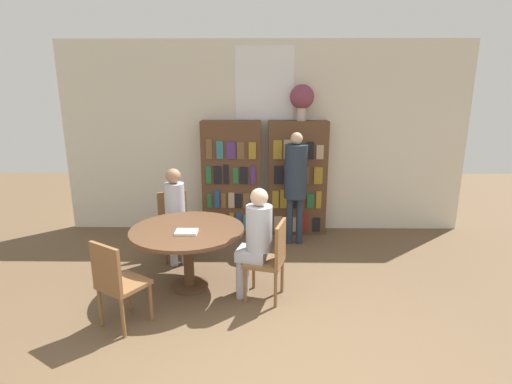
{
  "coord_description": "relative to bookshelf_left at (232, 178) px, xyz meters",
  "views": [
    {
      "loc": [
        -0.05,
        -2.75,
        2.29
      ],
      "look_at": [
        -0.11,
        1.98,
        1.05
      ],
      "focal_mm": 28.0,
      "sensor_mm": 36.0,
      "label": 1
    }
  ],
  "objects": [
    {
      "name": "reading_table",
      "position": [
        -0.38,
        -1.89,
        -0.27
      ],
      "size": [
        1.3,
        1.3,
        0.73
      ],
      "color": "brown",
      "rests_on": "ground_plane"
    },
    {
      "name": "chair_near_camera",
      "position": [
        -0.91,
        -2.72,
        -0.39
      ],
      "size": [
        0.55,
        0.55,
        0.9
      ],
      "rotation": [
        0.0,
        0.0,
        -0.57
      ],
      "color": "brown",
      "rests_on": "ground_plane"
    },
    {
      "name": "librarian_standing",
      "position": [
        0.97,
        -0.5,
        0.14
      ],
      "size": [
        0.33,
        0.6,
        1.68
      ],
      "color": "#232D3D",
      "rests_on": "ground_plane"
    },
    {
      "name": "bookshelf_right",
      "position": [
        1.04,
        0.0,
        0.0
      ],
      "size": [
        0.92,
        0.34,
        1.8
      ],
      "color": "brown",
      "rests_on": "ground_plane"
    },
    {
      "name": "seated_reader_left",
      "position": [
        -0.67,
        -1.13,
        -0.17
      ],
      "size": [
        0.36,
        0.41,
        1.27
      ],
      "rotation": [
        0.0,
        0.0,
        -2.77
      ],
      "color": "#B2B7C6",
      "rests_on": "ground_plane"
    },
    {
      "name": "seated_reader_right",
      "position": [
        0.41,
        -2.1,
        -0.17
      ],
      "size": [
        0.41,
        0.36,
        1.26
      ],
      "rotation": [
        0.0,
        0.0,
        1.31
      ],
      "color": "#B2B7C6",
      "rests_on": "ground_plane"
    },
    {
      "name": "flower_vase",
      "position": [
        1.08,
        0.0,
        1.24
      ],
      "size": [
        0.37,
        0.37,
        0.54
      ],
      "color": "#B7AD9E",
      "rests_on": "bookshelf_right"
    },
    {
      "name": "bookshelf_left",
      "position": [
        0.0,
        0.0,
        0.0
      ],
      "size": [
        0.92,
        0.34,
        1.8
      ],
      "color": "brown",
      "rests_on": "ground_plane"
    },
    {
      "name": "wall_back",
      "position": [
        0.52,
        0.19,
        0.61
      ],
      "size": [
        6.4,
        0.07,
        3.0
      ],
      "color": "beige",
      "rests_on": "ground_plane"
    },
    {
      "name": "chair_left_side",
      "position": [
        -0.73,
        -0.97,
        -0.39
      ],
      "size": [
        0.52,
        0.52,
        0.9
      ],
      "rotation": [
        0.0,
        0.0,
        -2.77
      ],
      "color": "brown",
      "rests_on": "ground_plane"
    },
    {
      "name": "ground_plane",
      "position": [
        0.52,
        -3.43,
        -0.89
      ],
      "size": [
        16.0,
        16.0,
        0.0
      ],
      "primitive_type": "plane",
      "color": "brown"
    },
    {
      "name": "open_book_on_table",
      "position": [
        -0.35,
        -2.05,
        -0.15
      ],
      "size": [
        0.24,
        0.18,
        0.03
      ],
      "color": "silver",
      "rests_on": "reading_table"
    },
    {
      "name": "chair_far_side",
      "position": [
        0.58,
        -2.14,
        -0.39
      ],
      "size": [
        0.49,
        0.49,
        0.9
      ],
      "rotation": [
        0.0,
        0.0,
        1.31
      ],
      "color": "brown",
      "rests_on": "ground_plane"
    }
  ]
}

